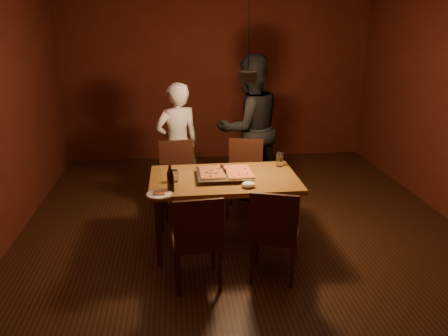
{
  "coord_description": "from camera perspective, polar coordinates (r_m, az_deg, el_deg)",
  "views": [
    {
      "loc": [
        -0.71,
        -4.21,
        2.3
      ],
      "look_at": [
        -0.24,
        -0.07,
        0.85
      ],
      "focal_mm": 35.0,
      "sensor_mm": 36.0,
      "label": 1
    }
  ],
  "objects": [
    {
      "name": "water_glass_right",
      "position": [
        4.79,
        7.3,
        1.09
      ],
      "size": [
        0.07,
        0.07,
        0.15
      ],
      "primitive_type": "cylinder",
      "color": "silver",
      "rests_on": "dining_table"
    },
    {
      "name": "chair_far_left",
      "position": [
        5.29,
        -6.02,
        -0.44
      ],
      "size": [
        0.46,
        0.46,
        0.49
      ],
      "rotation": [
        0.0,
        0.0,
        3.25
      ],
      "color": "#38190F",
      "rests_on": "floor"
    },
    {
      "name": "chair_near_right",
      "position": [
        3.92,
        6.55,
        -7.68
      ],
      "size": [
        0.53,
        0.53,
        0.49
      ],
      "rotation": [
        0.0,
        0.0,
        -0.31
      ],
      "color": "#38190F",
      "rests_on": "floor"
    },
    {
      "name": "beer_bottle_b",
      "position": [
        4.14,
        -7.05,
        -1.19
      ],
      "size": [
        0.06,
        0.06,
        0.24
      ],
      "color": "black",
      "rests_on": "dining_table"
    },
    {
      "name": "pizza_meat",
      "position": [
        4.43,
        -1.59,
        -0.53
      ],
      "size": [
        0.25,
        0.39,
        0.02
      ],
      "primitive_type": "cube",
      "rotation": [
        0.0,
        0.0,
        0.01
      ],
      "color": "maroon",
      "rests_on": "pizza_tray"
    },
    {
      "name": "pendant_lamp",
      "position": [
        4.31,
        3.15,
        11.94
      ],
      "size": [
        0.18,
        0.18,
        1.1
      ],
      "color": "black",
      "rests_on": "ceiling"
    },
    {
      "name": "spatula",
      "position": [
        4.46,
        -0.01,
        -0.34
      ],
      "size": [
        0.1,
        0.25,
        0.04
      ],
      "primitive_type": null,
      "rotation": [
        0.0,
        0.0,
        0.06
      ],
      "color": "silver",
      "rests_on": "pizza_tray"
    },
    {
      "name": "diner_white",
      "position": [
        5.54,
        -6.09,
        3.11
      ],
      "size": [
        0.66,
        0.55,
        1.56
      ],
      "primitive_type": "imported",
      "rotation": [
        0.0,
        0.0,
        3.5
      ],
      "color": "silver",
      "rests_on": "floor"
    },
    {
      "name": "chair_near_left",
      "position": [
        3.79,
        -3.47,
        -8.54
      ],
      "size": [
        0.45,
        0.45,
        0.49
      ],
      "rotation": [
        0.0,
        0.0,
        0.08
      ],
      "color": "#38190F",
      "rests_on": "floor"
    },
    {
      "name": "plate_slice",
      "position": [
        4.05,
        -8.44,
        -3.4
      ],
      "size": [
        0.23,
        0.23,
        0.03
      ],
      "color": "white",
      "rests_on": "dining_table"
    },
    {
      "name": "pizza_cheese",
      "position": [
        4.44,
        1.93,
        -0.48
      ],
      "size": [
        0.27,
        0.42,
        0.02
      ],
      "primitive_type": "cube",
      "rotation": [
        0.0,
        0.0,
        0.03
      ],
      "color": "gold",
      "rests_on": "pizza_tray"
    },
    {
      "name": "pizza_tray",
      "position": [
        4.44,
        0.02,
        -0.92
      ],
      "size": [
        0.56,
        0.46,
        0.05
      ],
      "primitive_type": "cube",
      "rotation": [
        0.0,
        0.0,
        0.02
      ],
      "color": "silver",
      "rests_on": "dining_table"
    },
    {
      "name": "water_glass_left",
      "position": [
        4.35,
        -6.5,
        -1.02
      ],
      "size": [
        0.07,
        0.07,
        0.12
      ],
      "primitive_type": "cylinder",
      "color": "silver",
      "rests_on": "dining_table"
    },
    {
      "name": "dining_table",
      "position": [
        4.48,
        -0.0,
        -2.1
      ],
      "size": [
        1.5,
        0.9,
        0.75
      ],
      "color": "brown",
      "rests_on": "floor"
    },
    {
      "name": "room_shell",
      "position": [
        4.37,
        3.07,
        7.24
      ],
      "size": [
        6.0,
        6.0,
        6.0
      ],
      "color": "#381F0F",
      "rests_on": "ground"
    },
    {
      "name": "napkin",
      "position": [
        4.18,
        3.23,
        -2.18
      ],
      "size": [
        0.14,
        0.11,
        0.06
      ],
      "primitive_type": "ellipsoid",
      "color": "white",
      "rests_on": "dining_table"
    },
    {
      "name": "chair_far_right",
      "position": [
        5.33,
        2.73,
        -0.17
      ],
      "size": [
        0.51,
        0.51,
        0.49
      ],
      "rotation": [
        0.0,
        0.0,
        2.88
      ],
      "color": "#38190F",
      "rests_on": "floor"
    },
    {
      "name": "diner_dark",
      "position": [
        5.68,
        3.31,
        5.21
      ],
      "size": [
        1.1,
        0.98,
        1.87
      ],
      "primitive_type": "imported",
      "rotation": [
        0.0,
        0.0,
        3.49
      ],
      "color": "black",
      "rests_on": "floor"
    },
    {
      "name": "beer_bottle_a",
      "position": [
        4.08,
        -6.94,
        -1.62
      ],
      "size": [
        0.06,
        0.06,
        0.22
      ],
      "color": "black",
      "rests_on": "dining_table"
    }
  ]
}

